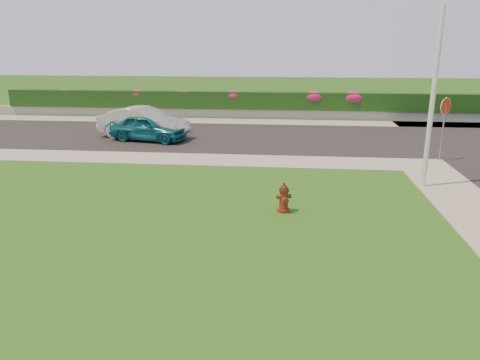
# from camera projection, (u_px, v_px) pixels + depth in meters

# --- Properties ---
(ground) EXTENTS (120.00, 120.00, 0.00)m
(ground) POSITION_uv_depth(u_px,v_px,m) (213.00, 256.00, 10.63)
(ground) COLOR black
(ground) RESTS_ON ground
(street_far) EXTENTS (26.00, 8.00, 0.04)m
(street_far) POSITION_uv_depth(u_px,v_px,m) (161.00, 136.00, 24.49)
(street_far) COLOR black
(street_far) RESTS_ON ground
(sidewalk_far) EXTENTS (24.00, 2.00, 0.04)m
(sidewalk_far) POSITION_uv_depth(u_px,v_px,m) (107.00, 157.00, 19.81)
(sidewalk_far) COLOR gray
(sidewalk_far) RESTS_ON ground
(curb_corner) EXTENTS (2.00, 2.00, 0.04)m
(curb_corner) POSITION_uv_depth(u_px,v_px,m) (423.00, 165.00, 18.53)
(curb_corner) COLOR gray
(curb_corner) RESTS_ON ground
(sidewalk_beyond) EXTENTS (34.00, 2.00, 0.04)m
(sidewalk_beyond) POSITION_uv_depth(u_px,v_px,m) (246.00, 122.00, 28.87)
(sidewalk_beyond) COLOR gray
(sidewalk_beyond) RESTS_ON ground
(retaining_wall) EXTENTS (34.00, 0.40, 0.60)m
(retaining_wall) POSITION_uv_depth(u_px,v_px,m) (248.00, 114.00, 30.22)
(retaining_wall) COLOR gray
(retaining_wall) RESTS_ON ground
(hedge) EXTENTS (32.00, 0.90, 1.10)m
(hedge) POSITION_uv_depth(u_px,v_px,m) (248.00, 100.00, 30.08)
(hedge) COLOR black
(hedge) RESTS_ON retaining_wall
(fire_hydrant) EXTENTS (0.45, 0.42, 0.86)m
(fire_hydrant) POSITION_uv_depth(u_px,v_px,m) (284.00, 198.00, 13.35)
(fire_hydrant) COLOR #4A140B
(fire_hydrant) RESTS_ON ground
(sedan_teal) EXTENTS (4.02, 2.28, 1.29)m
(sedan_teal) POSITION_uv_depth(u_px,v_px,m) (148.00, 128.00, 22.95)
(sedan_teal) COLOR #0D5464
(sedan_teal) RESTS_ON street_far
(sedan_silver) EXTENTS (4.93, 2.78, 1.54)m
(sedan_silver) POSITION_uv_depth(u_px,v_px,m) (144.00, 123.00, 23.59)
(sedan_silver) COLOR #A7A8AE
(sedan_silver) RESTS_ON street_far
(utility_pole) EXTENTS (0.16, 0.16, 5.77)m
(utility_pole) POSITION_uv_depth(u_px,v_px,m) (432.00, 101.00, 14.95)
(utility_pole) COLOR silver
(utility_pole) RESTS_ON ground
(stop_sign) EXTENTS (0.56, 0.47, 2.62)m
(stop_sign) POSITION_uv_depth(u_px,v_px,m) (445.00, 114.00, 18.70)
(stop_sign) COLOR slate
(stop_sign) RESTS_ON ground
(flower_clump_a) EXTENTS (1.04, 0.67, 0.52)m
(flower_clump_a) POSITION_uv_depth(u_px,v_px,m) (65.00, 93.00, 31.09)
(flower_clump_a) COLOR #BB2066
(flower_clump_a) RESTS_ON hedge
(flower_clump_b) EXTENTS (1.16, 0.75, 0.58)m
(flower_clump_b) POSITION_uv_depth(u_px,v_px,m) (138.00, 94.00, 30.61)
(flower_clump_b) COLOR #BB2066
(flower_clump_b) RESTS_ON hedge
(flower_clump_c) EXTENTS (1.09, 0.70, 0.55)m
(flower_clump_c) POSITION_uv_depth(u_px,v_px,m) (183.00, 94.00, 30.31)
(flower_clump_c) COLOR #BB2066
(flower_clump_c) RESTS_ON hedge
(flower_clump_d) EXTENTS (1.25, 0.80, 0.63)m
(flower_clump_d) POSITION_uv_depth(u_px,v_px,m) (234.00, 96.00, 29.99)
(flower_clump_d) COLOR #BB2066
(flower_clump_d) RESTS_ON hedge
(flower_clump_e) EXTENTS (1.42, 0.91, 0.71)m
(flower_clump_e) POSITION_uv_depth(u_px,v_px,m) (314.00, 97.00, 29.50)
(flower_clump_e) COLOR #BB2066
(flower_clump_e) RESTS_ON hedge
(flower_clump_f) EXTENTS (1.48, 0.95, 0.74)m
(flower_clump_f) POSITION_uv_depth(u_px,v_px,m) (353.00, 98.00, 29.26)
(flower_clump_f) COLOR #BB2066
(flower_clump_f) RESTS_ON hedge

